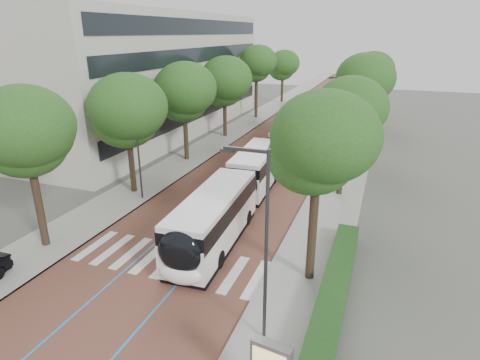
# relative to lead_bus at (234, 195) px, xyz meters

# --- Properties ---
(ground) EXTENTS (160.00, 160.00, 0.00)m
(ground) POSITION_rel_lead_bus_xyz_m (-1.53, -7.42, -1.63)
(ground) COLOR #51544C
(ground) RESTS_ON ground
(road) EXTENTS (11.00, 140.00, 0.02)m
(road) POSITION_rel_lead_bus_xyz_m (-1.53, 32.58, -1.62)
(road) COLOR brown
(road) RESTS_ON ground
(sidewalk_left) EXTENTS (4.00, 140.00, 0.12)m
(sidewalk_left) POSITION_rel_lead_bus_xyz_m (-9.03, 32.58, -1.57)
(sidewalk_left) COLOR #999791
(sidewalk_left) RESTS_ON ground
(sidewalk_right) EXTENTS (4.00, 140.00, 0.12)m
(sidewalk_right) POSITION_rel_lead_bus_xyz_m (5.97, 32.58, -1.57)
(sidewalk_right) COLOR #999791
(sidewalk_right) RESTS_ON ground
(kerb_left) EXTENTS (0.20, 140.00, 0.14)m
(kerb_left) POSITION_rel_lead_bus_xyz_m (-7.13, 32.58, -1.57)
(kerb_left) COLOR gray
(kerb_left) RESTS_ON ground
(kerb_right) EXTENTS (0.20, 140.00, 0.14)m
(kerb_right) POSITION_rel_lead_bus_xyz_m (4.07, 32.58, -1.57)
(kerb_right) COLOR gray
(kerb_right) RESTS_ON ground
(zebra_crossing) EXTENTS (10.55, 3.60, 0.01)m
(zebra_crossing) POSITION_rel_lead_bus_xyz_m (-1.33, -6.42, -1.60)
(zebra_crossing) COLOR silver
(zebra_crossing) RESTS_ON ground
(lane_line_left) EXTENTS (0.12, 126.00, 0.01)m
(lane_line_left) POSITION_rel_lead_bus_xyz_m (-3.13, 32.58, -1.60)
(lane_line_left) COLOR #277AC4
(lane_line_left) RESTS_ON road
(lane_line_right) EXTENTS (0.12, 126.00, 0.01)m
(lane_line_right) POSITION_rel_lead_bus_xyz_m (0.07, 32.58, -1.60)
(lane_line_right) COLOR #277AC4
(lane_line_right) RESTS_ON road
(office_building) EXTENTS (18.11, 40.00, 14.00)m
(office_building) POSITION_rel_lead_bus_xyz_m (-21.01, 20.58, 5.37)
(office_building) COLOR #B6B2A8
(office_building) RESTS_ON ground
(hedge) EXTENTS (1.20, 14.00, 0.80)m
(hedge) POSITION_rel_lead_bus_xyz_m (7.57, -7.42, -1.11)
(hedge) COLOR #1C3E15
(hedge) RESTS_ON sidewalk_right
(streetlight_near) EXTENTS (1.82, 0.20, 8.00)m
(streetlight_near) POSITION_rel_lead_bus_xyz_m (5.09, -10.42, 3.19)
(streetlight_near) COLOR #313134
(streetlight_near) RESTS_ON sidewalk_right
(streetlight_far) EXTENTS (1.82, 0.20, 8.00)m
(streetlight_far) POSITION_rel_lead_bus_xyz_m (5.09, 14.58, 3.19)
(streetlight_far) COLOR #313134
(streetlight_far) RESTS_ON sidewalk_right
(lamp_post_left) EXTENTS (0.14, 0.14, 8.00)m
(lamp_post_left) POSITION_rel_lead_bus_xyz_m (-7.63, 0.58, 2.49)
(lamp_post_left) COLOR #313134
(lamp_post_left) RESTS_ON sidewalk_left
(trees_left) EXTENTS (6.02, 60.21, 9.67)m
(trees_left) POSITION_rel_lead_bus_xyz_m (-9.03, 17.09, 4.81)
(trees_left) COLOR black
(trees_left) RESTS_ON ground
(trees_right) EXTENTS (6.00, 47.35, 9.40)m
(trees_right) POSITION_rel_lead_bus_xyz_m (6.17, 17.57, 4.95)
(trees_right) COLOR black
(trees_right) RESTS_ON ground
(lead_bus) EXTENTS (3.46, 18.50, 3.20)m
(lead_bus) POSITION_rel_lead_bus_xyz_m (0.00, 0.00, 0.00)
(lead_bus) COLOR black
(lead_bus) RESTS_ON ground
(bus_queued_0) EXTENTS (3.20, 12.52, 3.20)m
(bus_queued_0) POSITION_rel_lead_bus_xyz_m (0.00, 16.57, -0.00)
(bus_queued_0) COLOR white
(bus_queued_0) RESTS_ON ground
(bus_queued_1) EXTENTS (3.10, 12.50, 3.20)m
(bus_queued_1) POSITION_rel_lead_bus_xyz_m (0.03, 28.83, -0.00)
(bus_queued_1) COLOR white
(bus_queued_1) RESTS_ON ground
(bus_queued_2) EXTENTS (2.65, 12.42, 3.20)m
(bus_queued_2) POSITION_rel_lead_bus_xyz_m (0.15, 41.83, -0.00)
(bus_queued_2) COLOR white
(bus_queued_2) RESTS_ON ground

